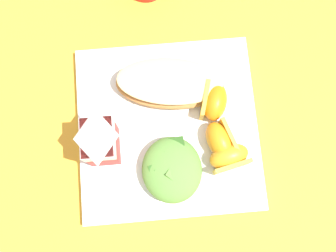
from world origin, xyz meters
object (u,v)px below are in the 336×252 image
cheesy_pizza_bread (170,84)px  green_salad_pile (173,169)px  milk_carton (100,141)px  orange_wedge_rear (214,102)px  white_plate (168,128)px  orange_wedge_middle (220,140)px  orange_wedge_front (229,157)px

cheesy_pizza_bread → green_salad_pile: (-0.13, 0.01, 0.00)m
cheesy_pizza_bread → milk_carton: bearing=129.6°
green_salad_pile → orange_wedge_rear: bearing=-36.2°
white_plate → orange_wedge_rear: 0.08m
milk_carton → orange_wedge_rear: milk_carton is taller
orange_wedge_rear → white_plate: bearing=112.2°
white_plate → orange_wedge_middle: 0.09m
green_salad_pile → orange_wedge_front: size_ratio=1.50×
green_salad_pile → orange_wedge_rear: green_salad_pile is taller
orange_wedge_middle → green_salad_pile: bearing=116.5°
milk_carton → white_plate: bearing=-76.6°
orange_wedge_front → orange_wedge_rear: (0.09, 0.01, 0.00)m
orange_wedge_rear → milk_carton: bearing=107.3°
green_salad_pile → orange_wedge_middle: bearing=-63.5°
green_salad_pile → orange_wedge_middle: green_salad_pile is taller
milk_carton → orange_wedge_front: size_ratio=1.66×
orange_wedge_front → orange_wedge_middle: (0.03, 0.01, 0.00)m
white_plate → milk_carton: bearing=103.4°
cheesy_pizza_bread → orange_wedge_rear: bearing=-118.3°
green_salad_pile → orange_wedge_middle: size_ratio=1.46×
white_plate → orange_wedge_front: size_ratio=4.21×
green_salad_pile → white_plate: bearing=1.1°
orange_wedge_front → milk_carton: bearing=79.5°
white_plate → orange_wedge_rear: bearing=-67.8°
orange_wedge_front → cheesy_pizza_bread: bearing=32.6°
cheesy_pizza_bread → orange_wedge_front: (-0.12, -0.08, 0.00)m
orange_wedge_middle → milk_carton: bearing=87.6°
milk_carton → orange_wedge_middle: 0.18m
green_salad_pile → milk_carton: milk_carton is taller
milk_carton → orange_wedge_middle: (-0.01, -0.18, -0.04)m
white_plate → milk_carton: (-0.02, 0.10, 0.07)m
orange_wedge_front → orange_wedge_rear: same height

